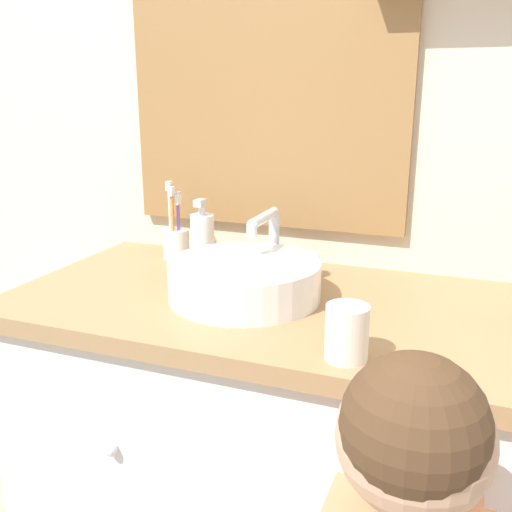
# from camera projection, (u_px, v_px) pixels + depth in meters

# --- Properties ---
(wall_back) EXTENTS (3.20, 0.18, 2.50)m
(wall_back) POSITION_uv_depth(u_px,v_px,m) (342.00, 62.00, 1.26)
(wall_back) COLOR beige
(wall_back) RESTS_ON ground_plane
(vanity_counter) EXTENTS (1.13, 0.55, 0.83)m
(vanity_counter) POSITION_uv_depth(u_px,v_px,m) (287.00, 477.00, 1.25)
(vanity_counter) COLOR silver
(vanity_counter) RESTS_ON ground_plane
(sink_basin) EXTENTS (0.30, 0.35, 0.15)m
(sink_basin) POSITION_uv_depth(u_px,v_px,m) (246.00, 278.00, 1.14)
(sink_basin) COLOR white
(sink_basin) RESTS_ON vanity_counter
(toothbrush_holder) EXTENTS (0.06, 0.06, 0.19)m
(toothbrush_holder) POSITION_uv_depth(u_px,v_px,m) (176.00, 239.00, 1.41)
(toothbrush_holder) COLOR silver
(toothbrush_holder) RESTS_ON vanity_counter
(soap_dispenser) EXTENTS (0.06, 0.06, 0.16)m
(soap_dispenser) POSITION_uv_depth(u_px,v_px,m) (203.00, 238.00, 1.35)
(soap_dispenser) COLOR white
(soap_dispenser) RESTS_ON vanity_counter
(drinking_cup) EXTENTS (0.07, 0.07, 0.09)m
(drinking_cup) POSITION_uv_depth(u_px,v_px,m) (347.00, 333.00, 0.87)
(drinking_cup) COLOR silver
(drinking_cup) RESTS_ON vanity_counter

